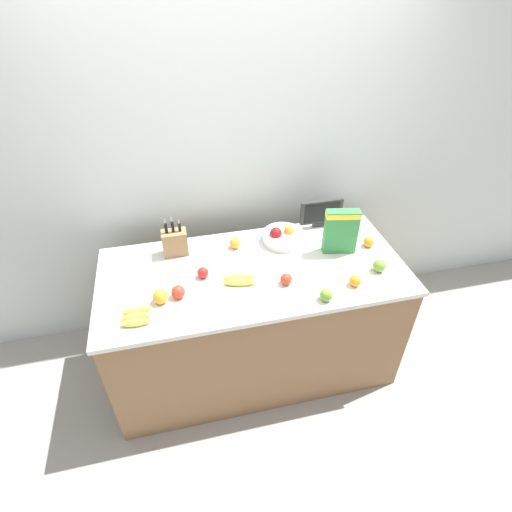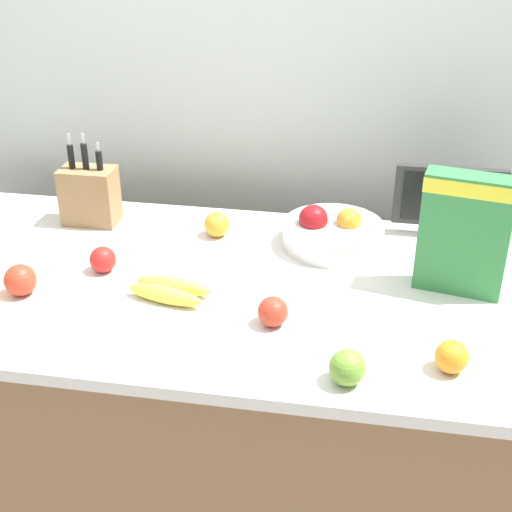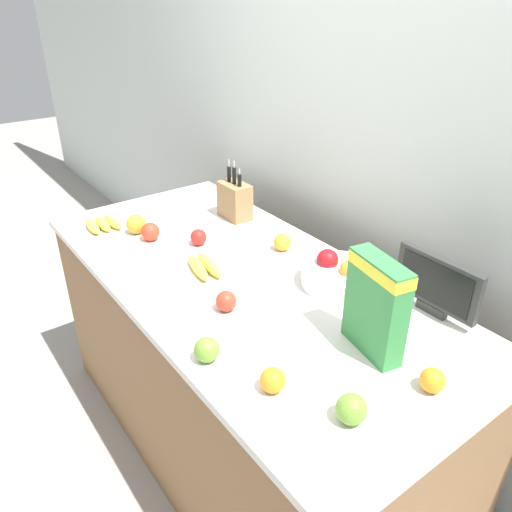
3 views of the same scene
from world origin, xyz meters
name	(u,v)px [view 1 (image 1 of 3)]	position (x,y,z in m)	size (l,w,h in m)	color
ground_plane	(254,360)	(0.00, 0.00, 0.00)	(14.00, 14.00, 0.00)	gray
wall_back	(232,162)	(0.00, 0.65, 1.30)	(9.00, 0.06, 2.60)	silver
counter	(254,319)	(0.00, 0.00, 0.44)	(1.87, 0.86, 0.88)	olive
knife_block	(175,242)	(-0.45, 0.28, 0.97)	(0.16, 0.10, 0.27)	#937047
small_monitor	(321,213)	(0.57, 0.37, 0.99)	(0.30, 0.03, 0.20)	#2D2D2D
cereal_box	(341,230)	(0.58, 0.06, 1.05)	(0.22, 0.11, 0.30)	#338442
fruit_bowl	(283,236)	(0.26, 0.25, 0.92)	(0.28, 0.28, 0.12)	silver
banana_bunch_left	(239,280)	(-0.11, -0.10, 0.90)	(0.21, 0.12, 0.04)	yellow
banana_bunch_right	(136,316)	(-0.70, -0.26, 0.90)	(0.16, 0.14, 0.04)	yellow
apple_by_knife_block	(203,272)	(-0.31, 0.00, 0.92)	(0.07, 0.07, 0.07)	red
apple_front	(379,266)	(0.74, -0.19, 0.92)	(0.08, 0.08, 0.08)	#6B9E33
apple_leftmost	(178,292)	(-0.46, -0.14, 0.92)	(0.08, 0.08, 0.08)	red
apple_near_bananas	(326,295)	(0.33, -0.35, 0.92)	(0.07, 0.07, 0.07)	#6B9E33
apple_middle	(286,279)	(0.16, -0.17, 0.92)	(0.07, 0.07, 0.07)	red
orange_by_cereal	(369,242)	(0.79, 0.06, 0.92)	(0.07, 0.07, 0.07)	orange
orange_front_left	(160,296)	(-0.56, -0.16, 0.92)	(0.08, 0.08, 0.08)	orange
orange_front_right	(355,281)	(0.54, -0.27, 0.92)	(0.07, 0.07, 0.07)	orange
orange_back_center	(235,243)	(-0.07, 0.25, 0.92)	(0.07, 0.07, 0.07)	orange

